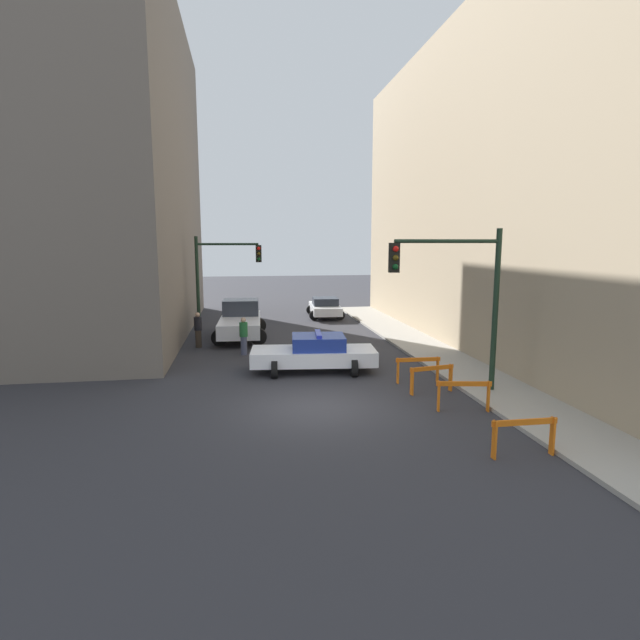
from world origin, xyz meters
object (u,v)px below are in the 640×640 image
at_px(barrier_front, 524,431).
at_px(barrier_corner, 418,366).
at_px(pedestrian_corner, 198,329).
at_px(barrier_back, 432,375).
at_px(white_truck, 241,320).
at_px(pedestrian_crossing, 244,336).
at_px(traffic_light_near, 462,286).
at_px(police_car, 315,353).
at_px(parked_car_near, 325,307).
at_px(traffic_light_far, 219,271).
at_px(barrier_mid, 464,391).

height_order(barrier_front, barrier_corner, same).
relative_size(pedestrian_corner, barrier_back, 1.05).
bearing_deg(white_truck, barrier_back, -57.72).
height_order(white_truck, pedestrian_crossing, white_truck).
xyz_separation_m(traffic_light_near, police_car, (-4.16, 3.60, -2.81)).
xyz_separation_m(pedestrian_crossing, barrier_corner, (6.01, -5.41, -0.24)).
bearing_deg(pedestrian_crossing, white_truck, 83.14).
xyz_separation_m(traffic_light_near, pedestrian_crossing, (-6.82, 6.92, -2.67)).
distance_m(parked_car_near, barrier_front, 22.20).
distance_m(white_truck, pedestrian_crossing, 4.05).
bearing_deg(parked_car_near, traffic_light_far, -136.99).
relative_size(white_truck, barrier_corner, 3.42).
bearing_deg(pedestrian_corner, white_truck, 110.81).
height_order(barrier_front, barrier_mid, same).
relative_size(barrier_back, barrier_corner, 0.99).
bearing_deg(barrier_front, barrier_mid, 90.03).
xyz_separation_m(white_truck, pedestrian_crossing, (0.14, -4.05, -0.04)).
relative_size(traffic_light_far, barrier_back, 3.28).
height_order(pedestrian_corner, barrier_front, pedestrian_corner).
relative_size(pedestrian_crossing, pedestrian_corner, 1.00).
distance_m(pedestrian_corner, barrier_corner, 10.94).
distance_m(barrier_mid, barrier_corner, 3.11).
xyz_separation_m(barrier_front, barrier_corner, (-0.27, 6.26, 0.00)).
distance_m(police_car, pedestrian_corner, 7.09).
height_order(parked_car_near, pedestrian_corner, pedestrian_corner).
bearing_deg(barrier_front, pedestrian_crossing, 118.29).
height_order(white_truck, barrier_mid, white_truck).
height_order(police_car, pedestrian_crossing, pedestrian_crossing).
bearing_deg(white_truck, parked_car_near, 51.92).
distance_m(traffic_light_near, traffic_light_far, 14.42).
distance_m(traffic_light_near, pedestrian_corner, 12.85).
bearing_deg(barrier_corner, traffic_light_near, -62.10).
xyz_separation_m(white_truck, barrier_front, (6.42, -15.71, -0.29)).
bearing_deg(police_car, barrier_back, -129.08).
bearing_deg(barrier_back, traffic_light_far, 121.81).
bearing_deg(police_car, pedestrian_crossing, 43.89).
bearing_deg(pedestrian_corner, police_car, 15.83).
bearing_deg(barrier_corner, pedestrian_crossing, 138.04).
bearing_deg(police_car, barrier_mid, -139.70).
relative_size(white_truck, barrier_mid, 3.45).
distance_m(traffic_light_near, parked_car_near, 17.73).
distance_m(pedestrian_corner, barrier_mid, 13.38).
relative_size(traffic_light_near, barrier_back, 3.28).
bearing_deg(pedestrian_crossing, traffic_light_near, -54.26).
relative_size(traffic_light_far, white_truck, 0.95).
height_order(barrier_mid, barrier_corner, same).
height_order(white_truck, parked_car_near, white_truck).
height_order(traffic_light_near, barrier_corner, traffic_light_near).
xyz_separation_m(barrier_mid, barrier_back, (-0.24, 1.87, 0.00)).
bearing_deg(pedestrian_crossing, barrier_corner, -50.77).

